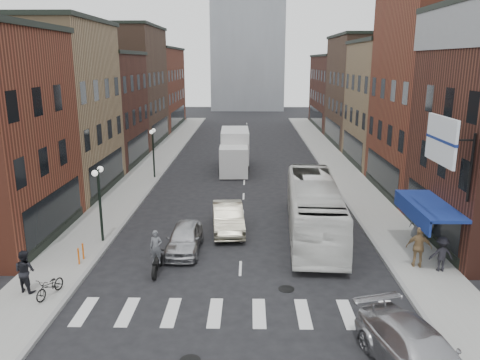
% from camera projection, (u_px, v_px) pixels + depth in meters
% --- Properties ---
extents(ground, '(160.00, 160.00, 0.00)m').
position_uv_depth(ground, '(240.00, 278.00, 20.95)').
color(ground, black).
rests_on(ground, ground).
extents(sidewalk_left, '(3.00, 74.00, 0.15)m').
position_uv_depth(sidewalk_left, '(151.00, 167.00, 42.40)').
color(sidewalk_left, gray).
rests_on(sidewalk_left, ground).
extents(sidewalk_right, '(3.00, 74.00, 0.15)m').
position_uv_depth(sidewalk_right, '(339.00, 168.00, 42.08)').
color(sidewalk_right, gray).
rests_on(sidewalk_right, ground).
extents(curb_left, '(0.20, 74.00, 0.16)m').
position_uv_depth(curb_left, '(168.00, 168.00, 42.39)').
color(curb_left, gray).
rests_on(curb_left, ground).
extents(curb_right, '(0.20, 74.00, 0.16)m').
position_uv_depth(curb_right, '(322.00, 169.00, 42.12)').
color(curb_right, gray).
rests_on(curb_right, ground).
extents(crosswalk_stripes, '(12.00, 2.20, 0.01)m').
position_uv_depth(crosswalk_stripes, '(238.00, 313.00, 18.04)').
color(crosswalk_stripes, silver).
rests_on(crosswalk_stripes, ground).
extents(bldg_left_mid_a, '(10.30, 10.20, 12.30)m').
position_uv_depth(bldg_left_mid_a, '(34.00, 108.00, 33.27)').
color(bldg_left_mid_a, '#947652').
rests_on(bldg_left_mid_a, ground).
extents(bldg_left_mid_b, '(10.30, 10.20, 10.30)m').
position_uv_depth(bldg_left_mid_b, '(83.00, 109.00, 43.21)').
color(bldg_left_mid_b, '#431F18').
rests_on(bldg_left_mid_b, ground).
extents(bldg_left_far_a, '(10.30, 12.20, 13.30)m').
position_uv_depth(bldg_left_far_a, '(115.00, 86.00, 53.49)').
color(bldg_left_far_a, '#4D3326').
rests_on(bldg_left_far_a, ground).
extents(bldg_left_far_b, '(10.30, 16.20, 11.30)m').
position_uv_depth(bldg_left_far_b, '(143.00, 88.00, 67.30)').
color(bldg_left_far_b, brown).
rests_on(bldg_left_far_b, ground).
extents(bldg_right_mid_a, '(10.30, 10.20, 14.30)m').
position_uv_depth(bldg_right_mid_a, '(460.00, 95.00, 32.45)').
color(bldg_right_mid_a, brown).
rests_on(bldg_right_mid_a, ground).
extents(bldg_right_mid_b, '(10.30, 10.20, 11.30)m').
position_uv_depth(bldg_right_mid_b, '(410.00, 104.00, 42.50)').
color(bldg_right_mid_b, '#947652').
rests_on(bldg_right_mid_b, ground).
extents(bldg_right_far_a, '(10.30, 12.20, 12.30)m').
position_uv_depth(bldg_right_far_a, '(378.00, 91.00, 53.04)').
color(bldg_right_far_a, '#4D3326').
rests_on(bldg_right_far_a, ground).
extents(bldg_right_far_b, '(10.30, 16.20, 10.30)m').
position_uv_depth(bldg_right_far_b, '(351.00, 92.00, 66.84)').
color(bldg_right_far_b, '#431F18').
rests_on(bldg_right_far_b, ground).
extents(awning_blue, '(1.80, 5.00, 0.78)m').
position_uv_depth(awning_blue, '(426.00, 206.00, 22.55)').
color(awning_blue, navy).
rests_on(awning_blue, ground).
extents(billboard_sign, '(1.52, 3.00, 3.70)m').
position_uv_depth(billboard_sign, '(443.00, 142.00, 19.75)').
color(billboard_sign, black).
rests_on(billboard_sign, ground).
extents(streetlamp_near, '(0.32, 1.22, 4.11)m').
position_uv_depth(streetlamp_near, '(99.00, 191.00, 24.24)').
color(streetlamp_near, black).
rests_on(streetlamp_near, ground).
extents(streetlamp_far, '(0.32, 1.22, 4.11)m').
position_uv_depth(streetlamp_far, '(153.00, 144.00, 37.80)').
color(streetlamp_far, black).
rests_on(streetlamp_far, ground).
extents(bike_rack, '(0.08, 0.68, 0.80)m').
position_uv_depth(bike_rack, '(81.00, 254.00, 22.22)').
color(bike_rack, '#D8590C').
rests_on(bike_rack, sidewalk_left).
extents(box_truck, '(2.59, 8.00, 3.46)m').
position_uv_depth(box_truck, '(235.00, 151.00, 41.34)').
color(box_truck, silver).
rests_on(box_truck, ground).
extents(motorcycle_rider, '(0.58, 2.03, 2.07)m').
position_uv_depth(motorcycle_rider, '(157.00, 253.00, 21.20)').
color(motorcycle_rider, black).
rests_on(motorcycle_rider, ground).
extents(transit_bus, '(3.25, 11.24, 3.09)m').
position_uv_depth(transit_bus, '(314.00, 208.00, 25.77)').
color(transit_bus, silver).
rests_on(transit_bus, ground).
extents(sedan_left_near, '(1.70, 4.13, 1.40)m').
position_uv_depth(sedan_left_near, '(185.00, 238.00, 23.74)').
color(sedan_left_near, '#B0B0B5').
rests_on(sedan_left_near, ground).
extents(sedan_left_far, '(2.11, 4.92, 1.58)m').
position_uv_depth(sedan_left_far, '(228.00, 218.00, 26.58)').
color(sedan_left_far, '#A7A088').
rests_on(sedan_left_far, ground).
extents(curb_car, '(3.49, 5.53, 1.49)m').
position_uv_depth(curb_car, '(418.00, 354.00, 14.31)').
color(curb_car, '#AEADB2').
rests_on(curb_car, ground).
extents(parked_bicycle, '(0.98, 1.71, 0.85)m').
position_uv_depth(parked_bicycle, '(50.00, 286.00, 18.96)').
color(parked_bicycle, black).
rests_on(parked_bicycle, sidewalk_left).
extents(ped_left_solo, '(1.00, 0.78, 1.80)m').
position_uv_depth(ped_left_solo, '(25.00, 271.00, 19.23)').
color(ped_left_solo, black).
rests_on(ped_left_solo, sidewalk_left).
extents(ped_right_a, '(1.05, 0.53, 1.63)m').
position_uv_depth(ped_right_a, '(441.00, 254.00, 21.15)').
color(ped_right_a, black).
rests_on(ped_right_a, sidewalk_right).
extents(ped_right_b, '(1.23, 0.80, 1.93)m').
position_uv_depth(ped_right_b, '(419.00, 247.00, 21.53)').
color(ped_right_b, olive).
rests_on(ped_right_b, sidewalk_right).
extents(ped_right_c, '(0.90, 0.70, 1.63)m').
position_uv_depth(ped_right_c, '(418.00, 223.00, 25.13)').
color(ped_right_c, slate).
rests_on(ped_right_c, sidewalk_right).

